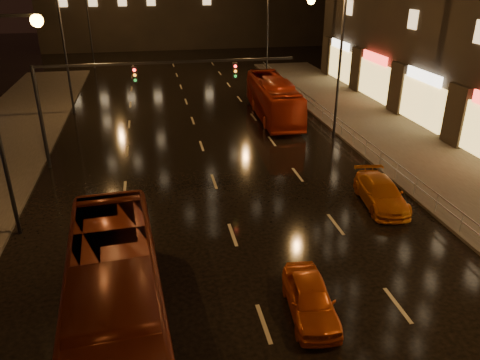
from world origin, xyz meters
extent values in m
plane|color=black|center=(0.00, 20.00, 0.00)|extent=(140.00, 140.00, 0.00)
cube|color=#38332D|center=(13.50, 15.00, 0.07)|extent=(7.00, 70.00, 0.15)
cylinder|color=black|center=(-9.60, 20.00, 3.10)|extent=(0.22, 0.22, 6.20)
cube|color=black|center=(-2.00, 20.00, 6.10)|extent=(15.20, 0.14, 0.14)
cube|color=black|center=(-4.00, 20.00, 5.45)|extent=(0.32, 0.18, 0.95)
cube|color=black|center=(2.00, 20.00, 5.45)|extent=(0.32, 0.18, 0.95)
sphere|color=#FF1E19|center=(-4.00, 19.88, 5.75)|extent=(0.18, 0.18, 0.18)
cylinder|color=#99999E|center=(10.20, 44.00, 0.65)|extent=(0.04, 0.04, 1.00)
cube|color=#99999E|center=(10.20, 18.00, 1.10)|extent=(0.05, 56.00, 0.05)
cube|color=#99999E|center=(10.20, 18.00, 0.70)|extent=(0.05, 56.00, 0.05)
imported|color=#53180B|center=(-4.75, 3.53, 1.66)|extent=(3.57, 12.06, 3.32)
imported|color=#A02410|center=(6.57, 27.73, 1.55)|extent=(3.17, 11.26, 3.10)
imported|color=#C24A12|center=(1.71, 4.20, 0.65)|extent=(1.89, 3.94, 1.30)
imported|color=#C46112|center=(8.00, 11.50, 0.66)|extent=(2.40, 4.77, 1.33)
camera|label=1|loc=(-3.23, -8.21, 11.14)|focal=35.00mm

